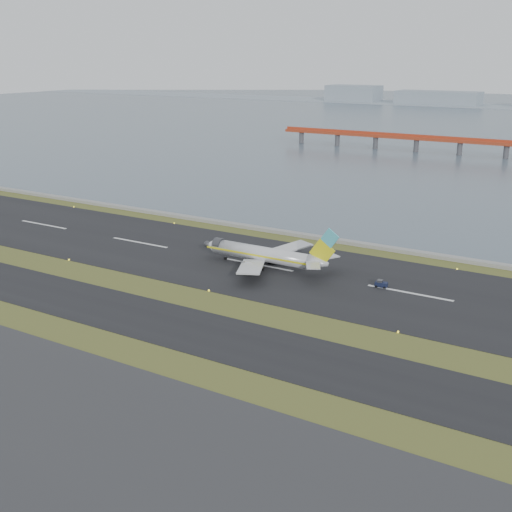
# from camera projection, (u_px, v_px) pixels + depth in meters

# --- Properties ---
(ground) EXTENTS (1000.00, 1000.00, 0.00)m
(ground) POSITION_uv_depth(u_px,v_px,m) (189.00, 302.00, 141.07)
(ground) COLOR #384719
(ground) RESTS_ON ground
(taxiway_strip) EXTENTS (1000.00, 18.00, 0.10)m
(taxiway_strip) POSITION_uv_depth(u_px,v_px,m) (154.00, 320.00, 131.23)
(taxiway_strip) COLOR black
(taxiway_strip) RESTS_ON ground
(runway_strip) EXTENTS (1000.00, 45.00, 0.10)m
(runway_strip) POSITION_uv_depth(u_px,v_px,m) (259.00, 265.00, 165.61)
(runway_strip) COLOR black
(runway_strip) RESTS_ON ground
(seawall) EXTENTS (1000.00, 2.50, 1.00)m
(seawall) POSITION_uv_depth(u_px,v_px,m) (310.00, 236.00, 190.03)
(seawall) COLOR gray
(seawall) RESTS_ON ground
(red_pier) EXTENTS (260.00, 5.00, 10.20)m
(red_pier) POSITION_uv_depth(u_px,v_px,m) (507.00, 145.00, 333.73)
(red_pier) COLOR #AE3A1D
(red_pier) RESTS_ON ground
(airliner) EXTENTS (38.52, 32.89, 12.80)m
(airliner) POSITION_uv_depth(u_px,v_px,m) (266.00, 255.00, 162.58)
(airliner) COLOR silver
(airliner) RESTS_ON ground
(pushback_tug) EXTENTS (2.90, 1.85, 1.79)m
(pushback_tug) POSITION_uv_depth(u_px,v_px,m) (381.00, 284.00, 149.49)
(pushback_tug) COLOR #131935
(pushback_tug) RESTS_ON ground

